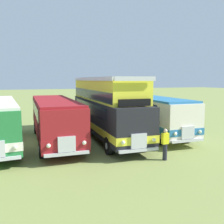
{
  "coord_description": "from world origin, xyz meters",
  "views": [
    {
      "loc": [
        -0.46,
        -17.79,
        4.35
      ],
      "look_at": [
        6.27,
        0.07,
        1.88
      ],
      "focal_mm": 40.25,
      "sensor_mm": 36.0,
      "label": 1
    }
  ],
  "objects": [
    {
      "name": "bus_sixth_in_row",
      "position": [
        9.42,
        0.03,
        1.75
      ],
      "size": [
        2.84,
        10.62,
        2.99
      ],
      "color": "silver",
      "rests_on": "ground"
    },
    {
      "name": "bus_fifth_in_row",
      "position": [
        5.65,
        -0.23,
        2.36
      ],
      "size": [
        2.89,
        11.65,
        4.52
      ],
      "color": "black",
      "rests_on": "ground"
    },
    {
      "name": "marshal_person",
      "position": [
        6.89,
        -6.44,
        0.89
      ],
      "size": [
        0.36,
        0.24,
        1.73
      ],
      "color": "#23232D",
      "rests_on": "ground"
    },
    {
      "name": "ground_plane",
      "position": [
        0.0,
        0.0,
        0.0
      ],
      "size": [
        200.0,
        200.0,
        0.0
      ],
      "primitive_type": "plane",
      "color": "olive"
    },
    {
      "name": "bus_fourth_in_row",
      "position": [
        1.88,
        -0.19,
        1.75
      ],
      "size": [
        2.79,
        10.46,
        2.99
      ],
      "color": "maroon",
      "rests_on": "ground"
    }
  ]
}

